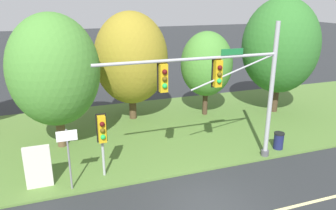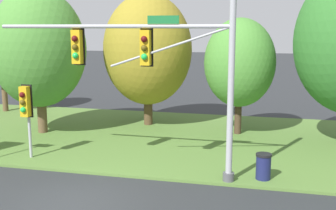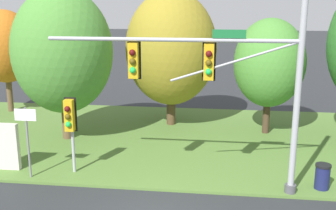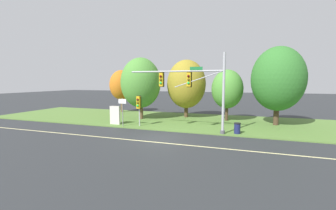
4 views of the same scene
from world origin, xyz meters
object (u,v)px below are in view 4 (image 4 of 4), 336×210
at_px(route_sign_post, 123,108).
at_px(info_kiosk, 115,115).
at_px(tree_nearest_road, 122,85).
at_px(pedestrian_signal_near_kerb, 139,104).
at_px(traffic_signal_mast, 195,85).
at_px(tree_behind_signpost, 186,84).
at_px(tree_tall_centre, 278,79).
at_px(tree_mid_verge, 227,89).
at_px(trash_bin, 237,128).
at_px(tree_left_of_mast, 141,83).

bearing_deg(route_sign_post, info_kiosk, 152.97).
bearing_deg(tree_nearest_road, pedestrian_signal_near_kerb, -50.92).
bearing_deg(traffic_signal_mast, tree_behind_signpost, 109.48).
distance_m(tree_nearest_road, info_kiosk, 9.84).
xyz_separation_m(tree_behind_signpost, tree_tall_centre, (9.97, -1.95, 0.58)).
bearing_deg(tree_nearest_road, route_sign_post, -59.10).
relative_size(tree_mid_verge, trash_bin, 6.20).
bearing_deg(tree_mid_verge, route_sign_post, -144.71).
bearing_deg(info_kiosk, pedestrian_signal_near_kerb, -2.46).
xyz_separation_m(tree_nearest_road, tree_behind_signpost, (9.97, -1.46, 0.21)).
bearing_deg(route_sign_post, tree_behind_signpost, 59.24).
bearing_deg(tree_tall_centre, route_sign_post, -158.62).
height_order(traffic_signal_mast, route_sign_post, traffic_signal_mast).
height_order(route_sign_post, tree_mid_verge, tree_mid_verge).
height_order(traffic_signal_mast, info_kiosk, traffic_signal_mast).
height_order(tree_behind_signpost, tree_mid_verge, tree_behind_signpost).
distance_m(tree_behind_signpost, info_kiosk, 9.62).
bearing_deg(tree_behind_signpost, tree_mid_verge, -10.18).
relative_size(route_sign_post, tree_nearest_road, 0.46).
xyz_separation_m(traffic_signal_mast, tree_mid_verge, (2.24, 6.84, -0.53)).
distance_m(traffic_signal_mast, info_kiosk, 9.15).
bearing_deg(route_sign_post, tree_mid_verge, 35.29).
relative_size(tree_nearest_road, trash_bin, 6.50).
xyz_separation_m(traffic_signal_mast, tree_nearest_road, (-12.71, 9.18, -0.20)).
bearing_deg(tree_nearest_road, tree_left_of_mast, -40.39).
bearing_deg(tree_tall_centre, tree_mid_verge, 168.10).
bearing_deg(tree_tall_centre, trash_bin, -124.21).
distance_m(tree_left_of_mast, tree_mid_verge, 9.98).
distance_m(route_sign_post, tree_mid_verge, 11.78).
height_order(route_sign_post, tree_nearest_road, tree_nearest_road).
distance_m(traffic_signal_mast, tree_behind_signpost, 8.20).
bearing_deg(route_sign_post, tree_tall_centre, 21.38).
height_order(traffic_signal_mast, tree_tall_centre, tree_tall_centre).
height_order(tree_left_of_mast, info_kiosk, tree_left_of_mast).
relative_size(traffic_signal_mast, pedestrian_signal_near_kerb, 2.87).
relative_size(info_kiosk, trash_bin, 2.04).
relative_size(pedestrian_signal_near_kerb, info_kiosk, 1.60).
bearing_deg(pedestrian_signal_near_kerb, tree_behind_signpost, 66.82).
relative_size(tree_tall_centre, info_kiosk, 4.17).
xyz_separation_m(route_sign_post, tree_tall_centre, (14.50, 5.68, 2.87)).
distance_m(tree_nearest_road, tree_behind_signpost, 10.08).
xyz_separation_m(pedestrian_signal_near_kerb, tree_nearest_road, (-6.94, 8.54, 1.70)).
distance_m(pedestrian_signal_near_kerb, route_sign_post, 1.64).
xyz_separation_m(info_kiosk, trash_bin, (12.18, -0.29, -0.47)).
bearing_deg(pedestrian_signal_near_kerb, trash_bin, -1.02).
distance_m(traffic_signal_mast, pedestrian_signal_near_kerb, 6.11).
xyz_separation_m(tree_left_of_mast, tree_behind_signpost, (4.76, 2.98, -0.16)).
distance_m(traffic_signal_mast, tree_mid_verge, 7.21).
bearing_deg(tree_behind_signpost, traffic_signal_mast, -70.52).
relative_size(traffic_signal_mast, trash_bin, 9.41).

